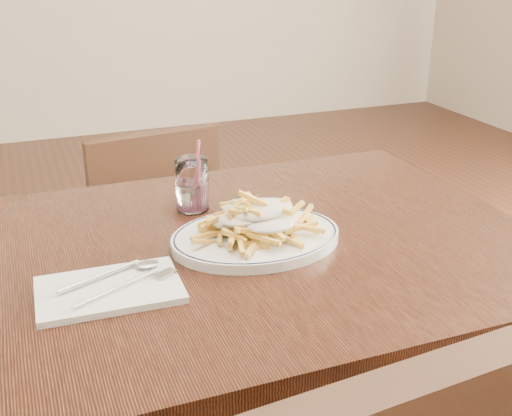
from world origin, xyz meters
name	(u,v)px	position (x,y,z in m)	size (l,w,h in m)	color
table	(217,283)	(0.00, 0.00, 0.67)	(1.20, 0.80, 0.75)	black
chair_far	(149,239)	(0.01, 0.70, 0.45)	(0.41, 0.41, 0.80)	black
fries_plate	(256,237)	(0.07, -0.01, 0.76)	(0.35, 0.31, 0.02)	white
loaded_fries	(256,215)	(0.07, -0.01, 0.81)	(0.26, 0.23, 0.07)	#EEBC48
napkin	(109,290)	(-0.21, -0.10, 0.76)	(0.23, 0.15, 0.01)	silver
cutlery	(108,283)	(-0.21, -0.09, 0.76)	(0.20, 0.15, 0.01)	silver
water_glass	(192,188)	(0.01, 0.18, 0.80)	(0.07, 0.07, 0.15)	white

